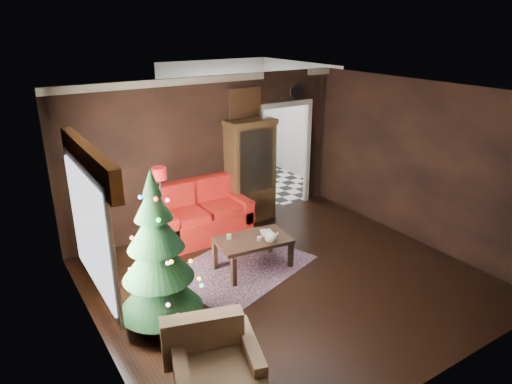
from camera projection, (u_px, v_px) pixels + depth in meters
floor at (288, 280)px, 6.97m from camera, size 5.50×5.50×0.00m
ceiling at (293, 94)px, 5.99m from camera, size 5.50×5.50×0.00m
wall_back at (209, 154)px, 8.45m from camera, size 5.50×0.00×5.50m
wall_front at (443, 270)px, 4.51m from camera, size 5.50×0.00×5.50m
wall_left at (91, 242)px, 5.09m from camera, size 0.00×5.50×5.50m
wall_right at (419, 163)px, 7.87m from camera, size 0.00×5.50×5.50m
doorway at (284, 158)px, 9.43m from camera, size 1.10×0.10×2.10m
left_window at (90, 231)px, 5.25m from camera, size 0.05×1.60×1.40m
valance at (88, 161)px, 5.00m from camera, size 0.12×2.10×0.35m
kitchen_floor at (246, 185)px, 10.98m from camera, size 3.00×3.00×0.00m
kitchen_window at (215, 105)px, 11.53m from camera, size 0.70×0.06×0.70m
rug at (240, 268)px, 7.32m from camera, size 2.53×2.16×0.01m
loveseat at (203, 211)px, 8.21m from camera, size 1.70×0.90×1.00m
curio_cabinet at (250, 173)px, 8.80m from camera, size 0.90×0.45×1.90m
floor_lamp at (162, 210)px, 7.40m from camera, size 0.32×0.32×1.45m
christmas_tree at (157, 253)px, 5.58m from camera, size 1.34×1.34×2.02m
armchair at (218, 371)px, 4.53m from camera, size 1.11×1.11×0.91m
coffee_table at (253, 253)px, 7.22m from camera, size 1.21×0.81×0.51m
teapot at (271, 237)px, 6.97m from camera, size 0.22×0.22×0.19m
cup_a at (229, 237)px, 7.12m from camera, size 0.10×0.10×0.07m
cup_b at (259, 239)px, 7.06m from camera, size 0.08×0.08×0.06m
book at (261, 227)px, 7.26m from camera, size 0.17×0.09×0.24m
wall_clock at (297, 92)px, 9.05m from camera, size 0.32×0.32×0.06m
painting at (245, 104)px, 8.49m from camera, size 0.62×0.05×0.52m
kitchen_counter at (221, 155)px, 11.77m from camera, size 1.80×0.60×0.90m
kitchen_table at (241, 176)px, 10.46m from camera, size 0.70×0.70×0.75m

